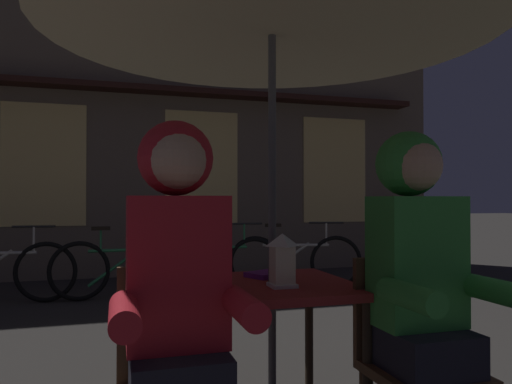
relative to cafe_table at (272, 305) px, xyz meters
name	(u,v)px	position (x,y,z in m)	size (l,w,h in m)	color
cafe_table	(272,305)	(0.00, 0.00, 0.00)	(0.72, 0.72, 0.74)	maroon
lantern	(282,259)	(0.01, -0.12, 0.22)	(0.11, 0.11, 0.23)	white
chair_left	(176,378)	(-0.48, -0.37, -0.15)	(0.40, 0.40, 0.87)	#513823
chair_right	(412,353)	(0.48, -0.37, -0.15)	(0.40, 0.40, 0.87)	#513823
person_left_hooded	(178,279)	(-0.48, -0.43, 0.21)	(0.45, 0.56, 1.40)	black
person_right_hooded	(420,267)	(0.48, -0.43, 0.21)	(0.45, 0.56, 1.40)	black
shopfront_building	(127,69)	(-0.53, 5.40, 2.45)	(10.00, 0.93, 6.20)	#6B5B4C
bicycle_third	(127,267)	(-0.56, 3.57, -0.29)	(1.68, 0.13, 0.84)	black
bicycle_fourth	(212,264)	(0.42, 3.57, -0.29)	(1.68, 0.22, 0.84)	black
bicycle_fifth	(296,261)	(1.49, 3.57, -0.29)	(1.64, 0.45, 0.84)	black
book	(268,274)	(0.03, 0.17, 0.11)	(0.20, 0.14, 0.02)	#661E7A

